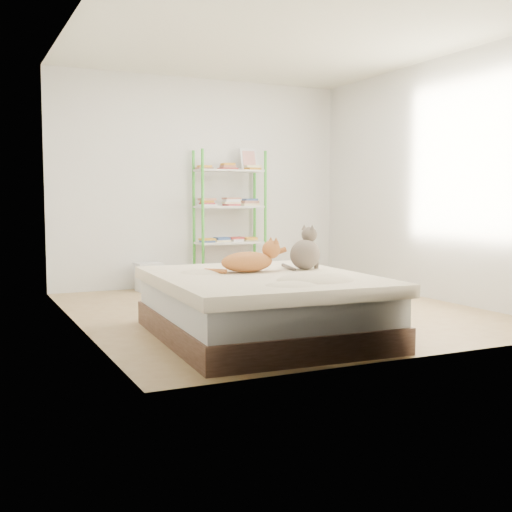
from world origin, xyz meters
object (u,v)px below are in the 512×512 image
bed (261,306)px  orange_cat (247,259)px  shelf_unit (230,221)px  cardboard_box (262,283)px  white_bin (148,277)px  grey_cat (305,248)px

bed → orange_cat: 0.41m
orange_cat → shelf_unit: (1.01, 2.74, 0.21)m
cardboard_box → white_bin: (-0.95, 1.15, -0.00)m
grey_cat → shelf_unit: size_ratio=0.21×
shelf_unit → grey_cat: bearing=-99.8°
bed → white_bin: (-0.10, 2.90, -0.08)m
bed → shelf_unit: size_ratio=1.17×
orange_cat → cardboard_box: orange_cat is taller
shelf_unit → cardboard_box: bearing=-96.0°
cardboard_box → shelf_unit: bearing=74.6°
grey_cat → cardboard_box: bearing=-39.6°
bed → orange_cat: (-0.03, 0.19, 0.36)m
bed → cardboard_box: bearing=66.8°
bed → grey_cat: (0.50, 0.18, 0.43)m
bed → white_bin: 2.90m
cardboard_box → white_bin: size_ratio=1.63×
bed → cardboard_box: (0.85, 1.75, -0.07)m
orange_cat → white_bin: orange_cat is taller
bed → white_bin: size_ratio=5.97×
grey_cat → orange_cat: bearing=61.5°
bed → grey_cat: size_ratio=5.60×
cardboard_box → orange_cat: bearing=-128.9°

